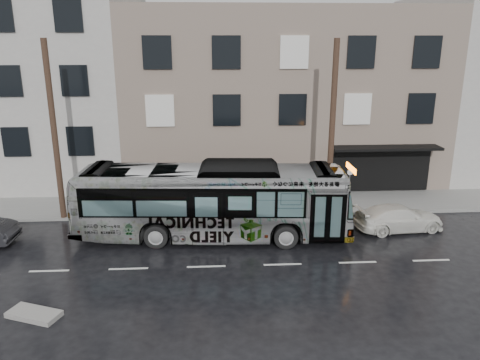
% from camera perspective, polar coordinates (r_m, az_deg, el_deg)
% --- Properties ---
extents(ground, '(120.00, 120.00, 0.00)m').
position_cam_1_polar(ground, '(22.06, -4.08, -7.53)').
color(ground, black).
rests_on(ground, ground).
extents(sidewalk, '(90.00, 3.60, 0.15)m').
position_cam_1_polar(sidewalk, '(26.58, -4.00, -3.07)').
color(sidewalk, gray).
rests_on(sidewalk, ground).
extents(building_taupe, '(20.00, 12.00, 11.00)m').
position_cam_1_polar(building_taupe, '(33.35, 4.67, 10.51)').
color(building_taupe, '#7C695F').
rests_on(building_taupe, ground).
extents(utility_pole_front, '(0.30, 0.30, 9.00)m').
position_cam_1_polar(utility_pole_front, '(24.62, 11.15, 6.10)').
color(utility_pole_front, '#422C21').
rests_on(utility_pole_front, sidewalk).
extents(utility_pole_rear, '(0.30, 0.30, 9.00)m').
position_cam_1_polar(utility_pole_rear, '(25.10, -21.71, 5.43)').
color(utility_pole_rear, '#422C21').
rests_on(utility_pole_rear, sidewalk).
extents(sign_post, '(0.06, 0.06, 2.40)m').
position_cam_1_polar(sign_post, '(25.70, 13.12, -1.18)').
color(sign_post, slate).
rests_on(sign_post, sidewalk).
extents(bus, '(12.98, 3.86, 3.57)m').
position_cam_1_polar(bus, '(21.98, -3.39, -2.60)').
color(bus, '#B2B2B2').
rests_on(bus, ground).
extents(white_sedan, '(4.55, 2.30, 1.27)m').
position_cam_1_polar(white_sedan, '(24.42, 18.80, -4.38)').
color(white_sedan, silver).
rests_on(white_sedan, ground).
extents(slush_pile, '(1.97, 1.40, 0.18)m').
position_cam_1_polar(slush_pile, '(17.95, -23.81, -14.73)').
color(slush_pile, gray).
rests_on(slush_pile, ground).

